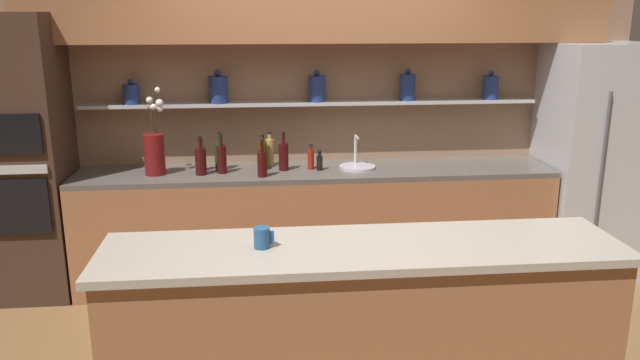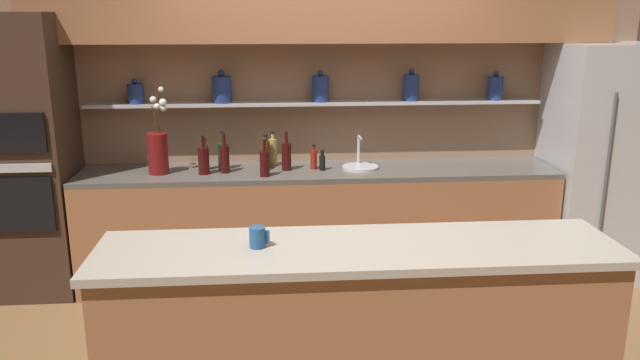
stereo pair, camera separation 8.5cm
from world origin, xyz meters
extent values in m
plane|color=brown|center=(0.00, 0.00, 0.00)|extent=(12.00, 12.00, 0.00)
cube|color=#937056|center=(0.00, 1.60, 1.30)|extent=(5.20, 0.10, 2.60)
cube|color=#B7B7BC|center=(-0.05, 1.46, 1.41)|extent=(3.59, 0.18, 0.02)
cylinder|color=navy|center=(-1.45, 1.45, 1.50)|extent=(0.12, 0.12, 0.15)
sphere|color=navy|center=(-1.45, 1.45, 1.59)|extent=(0.04, 0.04, 0.04)
cylinder|color=navy|center=(-0.79, 1.45, 1.52)|extent=(0.15, 0.15, 0.21)
sphere|color=navy|center=(-0.79, 1.45, 1.65)|extent=(0.05, 0.05, 0.05)
cylinder|color=navy|center=(-0.02, 1.45, 1.52)|extent=(0.13, 0.13, 0.20)
sphere|color=navy|center=(-0.02, 1.45, 1.65)|extent=(0.05, 0.05, 0.05)
cylinder|color=navy|center=(0.71, 1.45, 1.52)|extent=(0.13, 0.13, 0.21)
sphere|color=navy|center=(0.71, 1.45, 1.65)|extent=(0.04, 0.04, 0.04)
cylinder|color=navy|center=(1.40, 1.45, 1.51)|extent=(0.12, 0.12, 0.19)
sphere|color=navy|center=(1.40, 1.45, 1.63)|extent=(0.04, 0.04, 0.04)
cube|color=#99603D|center=(0.00, 1.38, 2.09)|extent=(4.42, 0.34, 0.42)
cube|color=#99603D|center=(-0.05, 1.24, 0.44)|extent=(3.69, 0.62, 0.88)
cube|color=#56514C|center=(-0.05, 1.24, 0.90)|extent=(3.69, 0.62, 0.04)
cube|color=#99603D|center=(0.00, -0.69, 0.49)|extent=(2.46, 0.55, 0.98)
cube|color=#ADA393|center=(0.00, -0.69, 1.00)|extent=(2.52, 0.61, 0.04)
cube|color=#B7B7BC|center=(2.21, 1.20, 0.94)|extent=(0.78, 0.70, 1.88)
cylinder|color=#4C4C51|center=(2.07, 0.83, 1.03)|extent=(0.02, 0.02, 1.03)
cube|color=#3D281E|center=(-2.26, 1.24, 1.05)|extent=(0.69, 0.62, 2.11)
cube|color=black|center=(-2.26, 0.92, 0.78)|extent=(0.58, 0.02, 0.40)
cube|color=#B7B7BC|center=(-2.26, 0.92, 1.05)|extent=(0.60, 0.02, 0.06)
cylinder|color=maroon|center=(-1.27, 1.20, 1.07)|extent=(0.15, 0.15, 0.31)
cylinder|color=#4C3319|center=(-1.26, 1.20, 1.33)|extent=(0.05, 0.03, 0.20)
sphere|color=silver|center=(-1.24, 1.17, 1.44)|extent=(0.04, 0.04, 0.04)
cylinder|color=#4C3319|center=(-1.24, 1.20, 1.35)|extent=(0.01, 0.04, 0.23)
sphere|color=silver|center=(-1.20, 1.20, 1.46)|extent=(0.06, 0.06, 0.06)
cylinder|color=#4C3319|center=(-1.25, 1.21, 1.32)|extent=(0.01, 0.04, 0.19)
sphere|color=silver|center=(-1.21, 1.21, 1.42)|extent=(0.05, 0.05, 0.05)
cylinder|color=#4C3319|center=(-1.27, 1.23, 1.35)|extent=(0.04, 0.02, 0.24)
sphere|color=silver|center=(-1.29, 1.27, 1.47)|extent=(0.05, 0.05, 0.05)
cylinder|color=#4C3319|center=(-1.25, 1.21, 1.39)|extent=(0.02, 0.04, 0.32)
sphere|color=silver|center=(-1.22, 1.23, 1.55)|extent=(0.04, 0.04, 0.04)
cylinder|color=#B7B7BC|center=(0.28, 1.24, 0.93)|extent=(0.28, 0.28, 0.02)
cylinder|color=#B7B7BC|center=(0.28, 1.35, 1.05)|extent=(0.02, 0.02, 0.22)
cylinder|color=#B7B7BC|center=(0.28, 1.29, 1.16)|extent=(0.02, 0.12, 0.02)
cylinder|color=black|center=(-0.02, 1.21, 0.98)|extent=(0.05, 0.05, 0.11)
cylinder|color=black|center=(-0.02, 1.21, 1.05)|extent=(0.03, 0.03, 0.04)
cylinder|color=black|center=(-0.02, 1.21, 1.07)|extent=(0.03, 0.03, 0.01)
cylinder|color=#193814|center=(-0.79, 1.31, 1.02)|extent=(0.08, 0.08, 0.21)
cylinder|color=#193814|center=(-0.79, 1.31, 1.17)|extent=(0.02, 0.02, 0.08)
cylinder|color=black|center=(-0.79, 1.31, 1.21)|extent=(0.03, 0.03, 0.01)
cylinder|color=#380C0C|center=(-0.77, 1.20, 1.02)|extent=(0.07, 0.07, 0.21)
cylinder|color=#380C0C|center=(-0.77, 1.20, 1.17)|extent=(0.02, 0.02, 0.08)
cylinder|color=black|center=(-0.77, 1.20, 1.22)|extent=(0.03, 0.03, 0.01)
cylinder|color=#4C2D0C|center=(-0.93, 1.29, 1.02)|extent=(0.06, 0.06, 0.19)
cylinder|color=#4C2D0C|center=(-0.93, 1.29, 1.14)|extent=(0.03, 0.03, 0.04)
cylinder|color=black|center=(-0.93, 1.29, 1.16)|extent=(0.03, 0.03, 0.01)
cylinder|color=#4C2D0C|center=(-0.46, 1.32, 1.02)|extent=(0.07, 0.07, 0.21)
cylinder|color=#4C2D0C|center=(-0.46, 1.32, 1.15)|extent=(0.03, 0.03, 0.04)
cylinder|color=black|center=(-0.46, 1.32, 1.18)|extent=(0.03, 0.03, 0.01)
cylinder|color=maroon|center=(-0.08, 1.25, 0.99)|extent=(0.05, 0.05, 0.15)
cylinder|color=maroon|center=(-0.08, 1.25, 1.09)|extent=(0.03, 0.03, 0.04)
cylinder|color=black|center=(-0.08, 1.25, 1.11)|extent=(0.03, 0.03, 0.01)
cylinder|color=#380C0C|center=(-0.46, 1.06, 1.01)|extent=(0.07, 0.07, 0.19)
cylinder|color=#380C0C|center=(-0.46, 1.06, 1.15)|extent=(0.02, 0.02, 0.08)
cylinder|color=black|center=(-0.46, 1.06, 1.20)|extent=(0.03, 0.03, 0.01)
cylinder|color=tan|center=(-0.40, 1.41, 1.03)|extent=(0.07, 0.07, 0.21)
cylinder|color=tan|center=(-0.40, 1.41, 1.15)|extent=(0.03, 0.03, 0.04)
cylinder|color=black|center=(-0.40, 1.41, 1.18)|extent=(0.03, 0.03, 0.01)
cylinder|color=#380C0C|center=(-0.92, 1.16, 1.02)|extent=(0.08, 0.08, 0.20)
cylinder|color=#380C0C|center=(-0.92, 1.16, 1.16)|extent=(0.02, 0.02, 0.08)
cylinder|color=black|center=(-0.92, 1.16, 1.21)|extent=(0.03, 0.03, 0.01)
cylinder|color=#380C0C|center=(-0.30, 1.24, 1.03)|extent=(0.07, 0.07, 0.21)
cylinder|color=#380C0C|center=(-0.30, 1.24, 1.17)|extent=(0.02, 0.02, 0.08)
cylinder|color=black|center=(-0.30, 1.24, 1.22)|extent=(0.03, 0.03, 0.01)
cylinder|color=black|center=(-0.47, 1.25, 0.98)|extent=(0.06, 0.06, 0.11)
cylinder|color=black|center=(-0.47, 1.25, 1.05)|extent=(0.03, 0.03, 0.04)
cylinder|color=black|center=(-0.47, 1.25, 1.08)|extent=(0.03, 0.03, 0.01)
cylinder|color=#235184|center=(-0.49, -0.67, 1.07)|extent=(0.08, 0.08, 0.10)
cube|color=#235184|center=(-0.44, -0.67, 1.07)|extent=(0.02, 0.01, 0.06)
camera|label=1|loc=(-0.49, -3.46, 2.10)|focal=35.00mm
camera|label=2|loc=(-0.41, -3.47, 2.10)|focal=35.00mm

